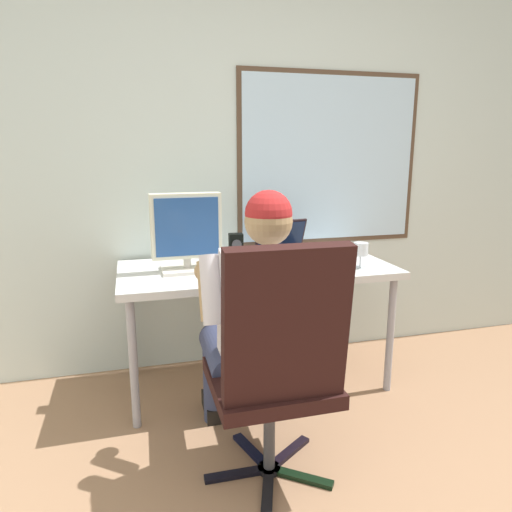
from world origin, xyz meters
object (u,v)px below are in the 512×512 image
object	(u,v)px
laptop	(287,251)
desk	(257,276)
crt_monitor	(186,230)
office_chair	(278,359)
wine_glass	(361,251)
desk_speaker	(236,248)
person_seated	(260,322)

from	to	relation	value
laptop	desk	bearing A→B (deg)	-158.31
desk	crt_monitor	size ratio (longest dim) A/B	3.62
office_chair	wine_glass	distance (m)	1.04
crt_monitor	wine_glass	distance (m)	0.97
desk	desk_speaker	bearing A→B (deg)	122.61
person_seated	wine_glass	size ratio (longest dim) A/B	8.50
desk	wine_glass	bearing A→B (deg)	-18.07
laptop	office_chair	bearing A→B (deg)	-110.53
person_seated	desk_speaker	size ratio (longest dim) A/B	7.20
office_chair	wine_glass	xyz separation A→B (m)	(0.72, 0.72, 0.24)
desk	wine_glass	xyz separation A→B (m)	(0.55, -0.18, 0.15)
crt_monitor	desk_speaker	size ratio (longest dim) A/B	2.51
office_chair	desk_speaker	world-z (taller)	office_chair
person_seated	laptop	xyz separation A→B (m)	(0.36, 0.71, 0.15)
office_chair	person_seated	size ratio (longest dim) A/B	0.87
laptop	desk_speaker	xyz separation A→B (m)	(-0.30, 0.06, 0.02)
desk_speaker	crt_monitor	bearing A→B (deg)	-156.31
laptop	desk_speaker	size ratio (longest dim) A/B	2.18
crt_monitor	laptop	bearing A→B (deg)	7.18
office_chair	person_seated	distance (m)	0.27
laptop	wine_glass	world-z (taller)	laptop
person_seated	wine_glass	bearing A→B (deg)	32.46
desk	person_seated	distance (m)	0.65
person_seated	desk_speaker	distance (m)	0.79
office_chair	crt_monitor	bearing A→B (deg)	104.29
desk	person_seated	size ratio (longest dim) A/B	1.26
office_chair	desk_speaker	size ratio (longest dim) A/B	6.23
person_seated	crt_monitor	size ratio (longest dim) A/B	2.87
office_chair	wine_glass	bearing A→B (deg)	45.22
person_seated	crt_monitor	xyz separation A→B (m)	(-0.24, 0.64, 0.31)
desk	crt_monitor	distance (m)	0.48
desk	person_seated	bearing A→B (deg)	-103.97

